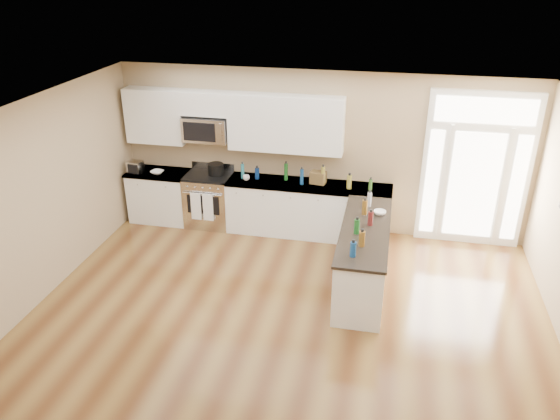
# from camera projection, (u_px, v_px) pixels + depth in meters

# --- Properties ---
(ground) EXTENTS (8.00, 8.00, 0.00)m
(ground) POSITION_uv_depth(u_px,v_px,m) (267.00, 377.00, 6.37)
(ground) COLOR #583318
(room_shell) EXTENTS (8.00, 8.00, 8.00)m
(room_shell) POSITION_uv_depth(u_px,v_px,m) (265.00, 250.00, 5.64)
(room_shell) COLOR tan
(room_shell) RESTS_ON ground
(back_cabinet_left) EXTENTS (1.10, 0.66, 0.94)m
(back_cabinet_left) POSITION_uv_depth(u_px,v_px,m) (161.00, 197.00, 9.99)
(back_cabinet_left) COLOR white
(back_cabinet_left) RESTS_ON ground
(back_cabinet_right) EXTENTS (2.85, 0.66, 0.94)m
(back_cabinet_right) POSITION_uv_depth(u_px,v_px,m) (307.00, 211.00, 9.48)
(back_cabinet_right) COLOR white
(back_cabinet_right) RESTS_ON ground
(peninsula_cabinet) EXTENTS (0.69, 2.32, 0.94)m
(peninsula_cabinet) POSITION_uv_depth(u_px,v_px,m) (363.00, 259.00, 7.99)
(peninsula_cabinet) COLOR white
(peninsula_cabinet) RESTS_ON ground
(upper_cabinet_left) EXTENTS (1.04, 0.33, 0.95)m
(upper_cabinet_left) POSITION_uv_depth(u_px,v_px,m) (156.00, 116.00, 9.49)
(upper_cabinet_left) COLOR white
(upper_cabinet_left) RESTS_ON room_shell
(upper_cabinet_right) EXTENTS (1.94, 0.33, 0.95)m
(upper_cabinet_right) POSITION_uv_depth(u_px,v_px,m) (286.00, 124.00, 9.05)
(upper_cabinet_right) COLOR white
(upper_cabinet_right) RESTS_ON room_shell
(upper_cabinet_short) EXTENTS (0.82, 0.33, 0.40)m
(upper_cabinet_short) POSITION_uv_depth(u_px,v_px,m) (206.00, 103.00, 9.19)
(upper_cabinet_short) COLOR white
(upper_cabinet_short) RESTS_ON room_shell
(microwave) EXTENTS (0.78, 0.41, 0.42)m
(microwave) POSITION_uv_depth(u_px,v_px,m) (206.00, 129.00, 9.35)
(microwave) COLOR silver
(microwave) RESTS_ON room_shell
(entry_door) EXTENTS (1.70, 0.10, 2.60)m
(entry_door) POSITION_uv_depth(u_px,v_px,m) (475.00, 170.00, 8.83)
(entry_door) COLOR white
(entry_door) RESTS_ON ground
(kitchen_range) EXTENTS (0.80, 0.70, 1.08)m
(kitchen_range) POSITION_uv_depth(u_px,v_px,m) (209.00, 200.00, 9.80)
(kitchen_range) COLOR silver
(kitchen_range) RESTS_ON ground
(stockpot) EXTENTS (0.37, 0.37, 0.21)m
(stockpot) POSITION_uv_depth(u_px,v_px,m) (216.00, 169.00, 9.59)
(stockpot) COLOR black
(stockpot) RESTS_ON kitchen_range
(toaster_oven) EXTENTS (0.28, 0.23, 0.22)m
(toaster_oven) POSITION_uv_depth(u_px,v_px,m) (135.00, 167.00, 9.69)
(toaster_oven) COLOR silver
(toaster_oven) RESTS_ON back_cabinet_left
(cardboard_box) EXTENTS (0.28, 0.22, 0.21)m
(cardboard_box) POSITION_uv_depth(u_px,v_px,m) (318.00, 177.00, 9.25)
(cardboard_box) COLOR brown
(cardboard_box) RESTS_ON back_cabinet_right
(bowl_left) EXTENTS (0.25, 0.25, 0.05)m
(bowl_left) POSITION_uv_depth(u_px,v_px,m) (157.00, 172.00, 9.68)
(bowl_left) COLOR white
(bowl_left) RESTS_ON back_cabinet_left
(bowl_peninsula) EXTENTS (0.20, 0.20, 0.06)m
(bowl_peninsula) POSITION_uv_depth(u_px,v_px,m) (380.00, 213.00, 8.17)
(bowl_peninsula) COLOR white
(bowl_peninsula) RESTS_ON peninsula_cabinet
(cup_counter) EXTENTS (0.14, 0.14, 0.09)m
(cup_counter) POSITION_uv_depth(u_px,v_px,m) (246.00, 178.00, 9.39)
(cup_counter) COLOR white
(cup_counter) RESTS_ON back_cabinet_right
(counter_bottles) EXTENTS (2.35, 2.46, 0.32)m
(counter_bottles) POSITION_uv_depth(u_px,v_px,m) (331.00, 198.00, 8.44)
(counter_bottles) COLOR #19591E
(counter_bottles) RESTS_ON back_cabinet_right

